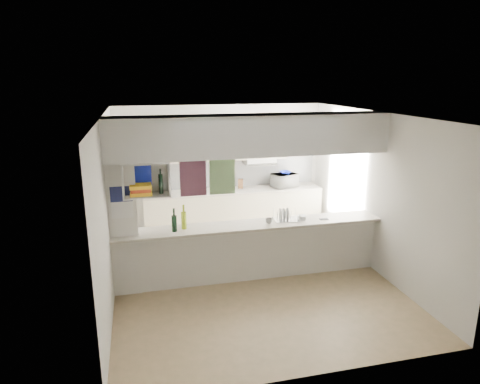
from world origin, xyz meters
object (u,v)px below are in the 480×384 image
object	(u,v)px
bowl	(285,173)
dish_rack	(286,215)
wine_bottles	(179,221)
microwave	(285,180)

from	to	relation	value
bowl	dish_rack	size ratio (longest dim) A/B	0.53
dish_rack	wine_bottles	xyz separation A→B (m)	(-1.70, -0.07, 0.05)
bowl	dish_rack	xyz separation A→B (m)	(-0.69, -2.02, -0.22)
bowl	wine_bottles	xyz separation A→B (m)	(-2.39, -2.08, -0.17)
microwave	bowl	world-z (taller)	bowl
microwave	wine_bottles	world-z (taller)	wine_bottles
bowl	dish_rack	distance (m)	2.14
bowl	wine_bottles	bearing A→B (deg)	-138.89
microwave	dish_rack	bearing A→B (deg)	53.56
bowl	wine_bottles	world-z (taller)	wine_bottles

